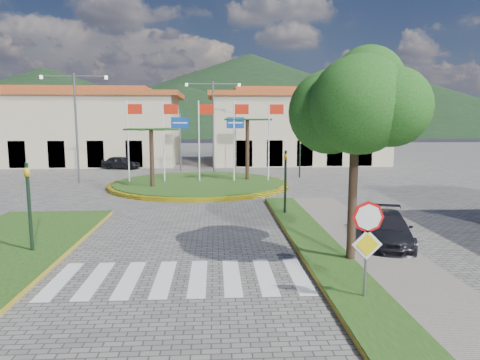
{
  "coord_description": "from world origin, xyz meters",
  "views": [
    {
      "loc": [
        1.13,
        -8.17,
        4.62
      ],
      "look_at": [
        2.08,
        8.0,
        2.36
      ],
      "focal_mm": 32.0,
      "sensor_mm": 36.0,
      "label": 1
    }
  ],
  "objects": [
    {
      "name": "building_left",
      "position": [
        -14.0,
        38.0,
        3.9
      ],
      "size": [
        23.32,
        9.54,
        8.05
      ],
      "color": "beige",
      "rests_on": "ground"
    },
    {
      "name": "building_right",
      "position": [
        10.0,
        38.0,
        3.9
      ],
      "size": [
        19.08,
        9.54,
        8.05
      ],
      "color": "beige",
      "rests_on": "ground"
    },
    {
      "name": "deciduous_tree",
      "position": [
        5.5,
        5.0,
        5.18
      ],
      "size": [
        3.6,
        3.6,
        6.8
      ],
      "color": "black",
      "rests_on": "ground"
    },
    {
      "name": "direction_sign_west",
      "position": [
        -2.0,
        30.97,
        3.53
      ],
      "size": [
        1.6,
        0.14,
        5.2
      ],
      "color": "slate",
      "rests_on": "ground"
    },
    {
      "name": "hill_far_east",
      "position": [
        70.0,
        135.0,
        9.0
      ],
      "size": [
        120.0,
        120.0,
        18.0
      ],
      "primitive_type": "cone",
      "color": "black",
      "rests_on": "ground"
    },
    {
      "name": "car_side_right",
      "position": [
        7.5,
        7.0,
        0.61
      ],
      "size": [
        2.8,
        4.49,
        1.21
      ],
      "primitive_type": "imported",
      "rotation": [
        0.0,
        0.0,
        -0.29
      ],
      "color": "black",
      "rests_on": "ground"
    },
    {
      "name": "ground",
      "position": [
        0.0,
        0.0,
        0.0
      ],
      "size": [
        160.0,
        160.0,
        0.0
      ],
      "primitive_type": "plane",
      "color": "#5B5856",
      "rests_on": "ground"
    },
    {
      "name": "street_lamp_centre",
      "position": [
        1.0,
        30.0,
        4.5
      ],
      "size": [
        4.8,
        0.16,
        8.0
      ],
      "color": "slate",
      "rests_on": "ground"
    },
    {
      "name": "hill_near_back",
      "position": [
        -10.0,
        130.0,
        8.0
      ],
      "size": [
        110.0,
        110.0,
        16.0
      ],
      "primitive_type": "cone",
      "color": "black",
      "rests_on": "ground"
    },
    {
      "name": "crosswalk",
      "position": [
        0.0,
        4.0,
        0.01
      ],
      "size": [
        8.0,
        3.0,
        0.01
      ],
      "primitive_type": "cube",
      "color": "silver",
      "rests_on": "ground"
    },
    {
      "name": "car_dark_a",
      "position": [
        -7.88,
        33.13,
        0.63
      ],
      "size": [
        3.96,
        2.5,
        1.26
      ],
      "primitive_type": "imported",
      "rotation": [
        0.0,
        0.0,
        1.27
      ],
      "color": "black",
      "rests_on": "ground"
    },
    {
      "name": "verge_right",
      "position": [
        4.8,
        2.0,
        0.09
      ],
      "size": [
        1.6,
        28.0,
        0.18
      ],
      "primitive_type": "cube",
      "color": "#1C4313",
      "rests_on": "ground"
    },
    {
      "name": "hill_far_west",
      "position": [
        -55.0,
        140.0,
        11.0
      ],
      "size": [
        140.0,
        140.0,
        22.0
      ],
      "primitive_type": "cone",
      "color": "black",
      "rests_on": "ground"
    },
    {
      "name": "direction_sign_east",
      "position": [
        3.0,
        30.97,
        3.53
      ],
      "size": [
        1.6,
        0.14,
        5.2
      ],
      "color": "slate",
      "rests_on": "ground"
    },
    {
      "name": "hill_far_mid",
      "position": [
        15.0,
        160.0,
        15.0
      ],
      "size": [
        180.0,
        180.0,
        30.0
      ],
      "primitive_type": "cone",
      "color": "black",
      "rests_on": "ground"
    },
    {
      "name": "roundabout_island",
      "position": [
        0.0,
        22.0,
        0.17
      ],
      "size": [
        12.7,
        12.7,
        6.0
      ],
      "color": "yellow",
      "rests_on": "ground"
    },
    {
      "name": "street_lamp_west",
      "position": [
        -9.0,
        24.0,
        4.5
      ],
      "size": [
        4.8,
        0.16,
        8.0
      ],
      "color": "slate",
      "rests_on": "ground"
    },
    {
      "name": "traffic_light_right",
      "position": [
        4.5,
        12.0,
        1.94
      ],
      "size": [
        0.15,
        0.18,
        3.2
      ],
      "color": "black",
      "rests_on": "ground"
    },
    {
      "name": "stop_sign",
      "position": [
        4.9,
        1.96,
        1.79
      ],
      "size": [
        0.8,
        0.11,
        2.65
      ],
      "color": "slate",
      "rests_on": "ground"
    },
    {
      "name": "sidewalk_right",
      "position": [
        6.0,
        2.0,
        0.07
      ],
      "size": [
        4.0,
        28.0,
        0.15
      ],
      "primitive_type": "cube",
      "color": "gray",
      "rests_on": "ground"
    },
    {
      "name": "car_dark_b",
      "position": [
        5.51,
        34.69,
        0.66
      ],
      "size": [
        4.13,
        1.78,
        1.32
      ],
      "primitive_type": "imported",
      "rotation": [
        0.0,
        0.0,
        1.47
      ],
      "color": "black",
      "rests_on": "ground"
    },
    {
      "name": "traffic_light_left",
      "position": [
        -5.2,
        6.5,
        1.94
      ],
      "size": [
        0.15,
        0.18,
        3.2
      ],
      "color": "black",
      "rests_on": "ground"
    },
    {
      "name": "white_van",
      "position": [
        -13.96,
        36.62,
        0.54
      ],
      "size": [
        3.88,
        1.81,
        1.07
      ],
      "primitive_type": "imported",
      "rotation": [
        0.0,
        0.0,
        1.58
      ],
      "color": "white",
      "rests_on": "ground"
    },
    {
      "name": "traffic_light_far",
      "position": [
        8.0,
        26.0,
        1.94
      ],
      "size": [
        0.18,
        0.15,
        3.2
      ],
      "color": "black",
      "rests_on": "ground"
    }
  ]
}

